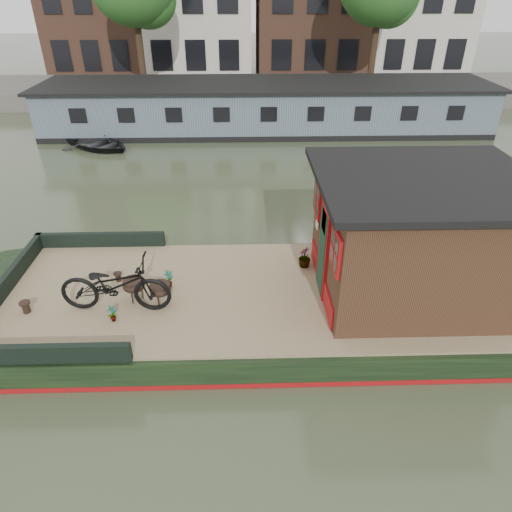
{
  "coord_description": "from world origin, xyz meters",
  "views": [
    {
      "loc": [
        -1.11,
        -7.57,
        6.07
      ],
      "look_at": [
        -0.87,
        0.5,
        1.17
      ],
      "focal_mm": 32.0,
      "sensor_mm": 36.0,
      "label": 1
    }
  ],
  "objects_px": {
    "bicycle": "(115,285)",
    "brazier_front": "(161,294)",
    "potted_plant_a": "(169,279)",
    "brazier_rear": "(135,290)",
    "dinghy": "(98,141)",
    "cabin": "(416,236)"
  },
  "relations": [
    {
      "from": "bicycle",
      "to": "brazier_front",
      "type": "height_order",
      "value": "bicycle"
    },
    {
      "from": "potted_plant_a",
      "to": "brazier_front",
      "type": "xyz_separation_m",
      "value": [
        -0.07,
        -0.54,
        0.03
      ]
    },
    {
      "from": "bicycle",
      "to": "brazier_front",
      "type": "relative_size",
      "value": 4.61
    },
    {
      "from": "potted_plant_a",
      "to": "brazier_rear",
      "type": "relative_size",
      "value": 0.85
    },
    {
      "from": "dinghy",
      "to": "brazier_rear",
      "type": "bearing_deg",
      "value": -128.12
    },
    {
      "from": "bicycle",
      "to": "potted_plant_a",
      "type": "xyz_separation_m",
      "value": [
        0.87,
        0.68,
        -0.35
      ]
    },
    {
      "from": "brazier_rear",
      "to": "dinghy",
      "type": "relative_size",
      "value": 0.15
    },
    {
      "from": "potted_plant_a",
      "to": "brazier_front",
      "type": "relative_size",
      "value": 0.87
    },
    {
      "from": "brazier_front",
      "to": "dinghy",
      "type": "distance_m",
      "value": 12.55
    },
    {
      "from": "cabin",
      "to": "dinghy",
      "type": "relative_size",
      "value": 1.29
    },
    {
      "from": "brazier_rear",
      "to": "potted_plant_a",
      "type": "bearing_deg",
      "value": 32.88
    },
    {
      "from": "brazier_rear",
      "to": "brazier_front",
      "type": "bearing_deg",
      "value": -15.6
    },
    {
      "from": "cabin",
      "to": "brazier_rear",
      "type": "height_order",
      "value": "cabin"
    },
    {
      "from": "bicycle",
      "to": "brazier_front",
      "type": "xyz_separation_m",
      "value": [
        0.8,
        0.14,
        -0.32
      ]
    },
    {
      "from": "bicycle",
      "to": "brazier_rear",
      "type": "distance_m",
      "value": 0.5
    },
    {
      "from": "potted_plant_a",
      "to": "brazier_rear",
      "type": "xyz_separation_m",
      "value": [
        -0.61,
        -0.39,
        0.03
      ]
    },
    {
      "from": "brazier_rear",
      "to": "dinghy",
      "type": "distance_m",
      "value": 12.23
    },
    {
      "from": "cabin",
      "to": "brazier_rear",
      "type": "xyz_separation_m",
      "value": [
        -5.46,
        -0.22,
        -1.0
      ]
    },
    {
      "from": "cabin",
      "to": "bicycle",
      "type": "xyz_separation_m",
      "value": [
        -5.72,
        -0.51,
        -0.68
      ]
    },
    {
      "from": "cabin",
      "to": "brazier_front",
      "type": "height_order",
      "value": "cabin"
    },
    {
      "from": "cabin",
      "to": "dinghy",
      "type": "bearing_deg",
      "value": 129.43
    },
    {
      "from": "potted_plant_a",
      "to": "brazier_front",
      "type": "height_order",
      "value": "brazier_front"
    }
  ]
}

